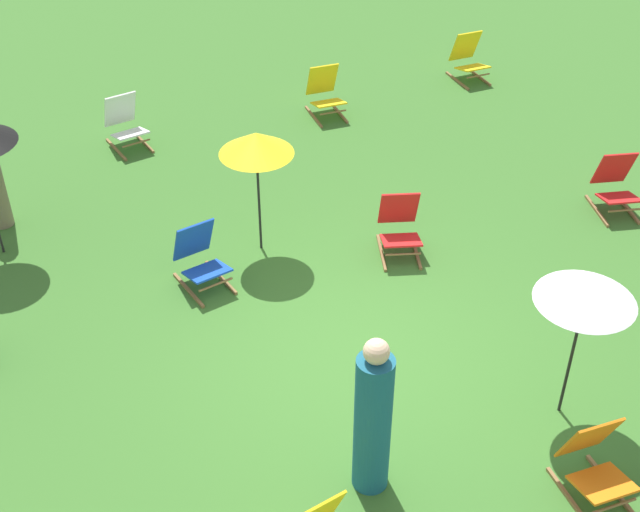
% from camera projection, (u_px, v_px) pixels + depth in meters
% --- Properties ---
extents(ground_plane, '(40.00, 40.00, 0.00)m').
position_uv_depth(ground_plane, '(359.00, 353.00, 9.38)').
color(ground_plane, '#386B28').
extents(deckchair_2, '(0.49, 0.77, 0.83)m').
position_uv_depth(deckchair_2, '(325.00, 93.00, 13.75)').
color(deckchair_2, olive).
rests_on(deckchair_2, ground).
extents(deckchair_3, '(0.64, 0.85, 0.83)m').
position_uv_depth(deckchair_3, '(616.00, 185.00, 11.49)').
color(deckchair_3, olive).
rests_on(deckchair_3, ground).
extents(deckchair_4, '(0.67, 0.86, 0.83)m').
position_uv_depth(deckchair_4, '(400.00, 227.00, 10.70)').
color(deckchair_4, olive).
rests_on(deckchair_4, ground).
extents(deckchair_5, '(0.63, 0.84, 0.83)m').
position_uv_depth(deckchair_5, '(125.00, 124.00, 12.91)').
color(deckchair_5, olive).
rests_on(deckchair_5, ground).
extents(deckchair_6, '(0.64, 0.85, 0.83)m').
position_uv_depth(deckchair_6, '(200.00, 258.00, 10.17)').
color(deckchair_6, olive).
rests_on(deckchair_6, ground).
extents(deckchair_8, '(0.50, 0.78, 0.83)m').
position_uv_depth(deckchair_8, '(469.00, 59.00, 14.85)').
color(deckchair_8, olive).
rests_on(deckchair_8, ground).
extents(deckchair_9, '(0.49, 0.77, 0.83)m').
position_uv_depth(deckchair_9, '(595.00, 463.00, 7.68)').
color(deckchair_9, olive).
rests_on(deckchair_9, ground).
extents(umbrella_0, '(0.95, 0.95, 1.73)m').
position_uv_depth(umbrella_0, '(587.00, 289.00, 7.77)').
color(umbrella_0, black).
rests_on(umbrella_0, ground).
extents(umbrella_2, '(0.90, 0.90, 1.65)m').
position_uv_depth(umbrella_2, '(256.00, 143.00, 10.08)').
color(umbrella_2, black).
rests_on(umbrella_2, ground).
extents(person_0, '(0.46, 0.46, 1.75)m').
position_uv_depth(person_0, '(373.00, 420.00, 7.49)').
color(person_0, '#195972').
rests_on(person_0, ground).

